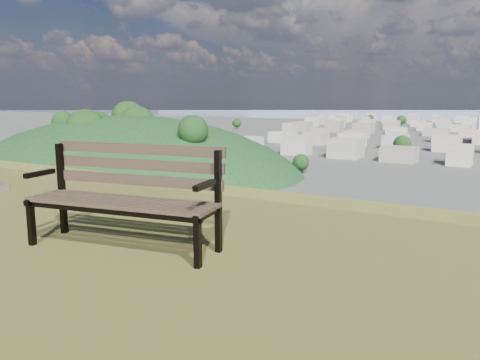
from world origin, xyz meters
The scene contains 3 objects.
park_bench centered at (1.26, 1.75, 25.50)m, with size 1.76×0.83×0.88m.
green_wooded_hill centered at (-119.45, 126.49, 0.11)m, with size 155.18×124.14×77.59m.
city_trees centered at (-26.39, 319.00, 4.83)m, with size 406.52×387.20×9.98m.
Camera 1 is at (4.12, -1.17, 26.29)m, focal length 35.00 mm.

